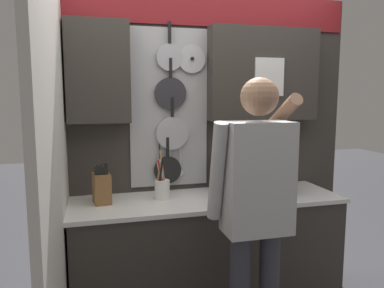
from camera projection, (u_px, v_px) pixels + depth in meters
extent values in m
cube|color=#38332D|center=(207.00, 257.00, 2.80)|extent=(1.94, 0.58, 0.86)
cube|color=white|center=(208.00, 199.00, 2.74)|extent=(1.97, 0.61, 0.03)
cube|color=#38332D|center=(196.00, 149.00, 2.99)|extent=(2.54, 0.04, 2.41)
cube|color=maroon|center=(198.00, 8.00, 2.82)|extent=(2.50, 0.02, 0.26)
cube|color=#38332D|center=(98.00, 72.00, 2.63)|extent=(0.44, 0.16, 0.72)
cube|color=#38332D|center=(263.00, 74.00, 2.95)|extent=(0.89, 0.16, 0.72)
cube|color=#B2B2B2|center=(169.00, 108.00, 2.87)|extent=(0.60, 0.01, 1.20)
cylinder|color=#B7B7BC|center=(170.00, 57.00, 2.79)|extent=(0.20, 0.02, 0.20)
cube|color=black|center=(170.00, 32.00, 2.76)|extent=(0.02, 0.02, 0.16)
cylinder|color=#2D2D33|center=(171.00, 94.00, 2.83)|extent=(0.24, 0.02, 0.24)
cube|color=black|center=(171.00, 68.00, 2.80)|extent=(0.02, 0.02, 0.14)
cylinder|color=#B7B7BC|center=(172.00, 133.00, 2.87)|extent=(0.25, 0.02, 0.25)
cube|color=black|center=(172.00, 107.00, 2.84)|extent=(0.02, 0.02, 0.15)
cylinder|color=black|center=(168.00, 170.00, 2.90)|extent=(0.21, 0.02, 0.21)
cube|color=black|center=(168.00, 147.00, 2.87)|extent=(0.02, 0.02, 0.15)
cylinder|color=silver|center=(192.00, 59.00, 2.84)|extent=(0.21, 0.01, 0.21)
sphere|color=black|center=(192.00, 59.00, 2.82)|extent=(0.03, 0.03, 0.03)
cylinder|color=black|center=(160.00, 152.00, 2.86)|extent=(0.01, 0.01, 0.16)
ellipsoid|color=black|center=(160.00, 164.00, 2.88)|extent=(0.04, 0.01, 0.04)
cylinder|color=silver|center=(170.00, 152.00, 2.88)|extent=(0.01, 0.01, 0.16)
ellipsoid|color=silver|center=(170.00, 164.00, 2.90)|extent=(0.05, 0.01, 0.05)
cylinder|color=silver|center=(180.00, 156.00, 2.91)|extent=(0.01, 0.01, 0.24)
ellipsoid|color=silver|center=(180.00, 173.00, 2.93)|extent=(0.06, 0.01, 0.05)
cube|color=white|center=(269.00, 77.00, 2.87)|extent=(0.24, 0.02, 0.29)
cube|color=silver|center=(55.00, 174.00, 2.05)|extent=(0.04, 1.60, 2.41)
cube|color=black|center=(254.00, 173.00, 2.86)|extent=(0.50, 0.38, 0.30)
cube|color=black|center=(258.00, 179.00, 2.67)|extent=(0.28, 0.01, 0.19)
cube|color=#333338|center=(287.00, 177.00, 2.72)|extent=(0.11, 0.01, 0.23)
cube|color=brown|center=(102.00, 188.00, 2.58)|extent=(0.13, 0.16, 0.21)
cylinder|color=black|center=(96.00, 171.00, 2.52)|extent=(0.02, 0.02, 0.06)
cylinder|color=black|center=(97.00, 170.00, 2.52)|extent=(0.02, 0.03, 0.07)
cylinder|color=black|center=(99.00, 171.00, 2.53)|extent=(0.02, 0.03, 0.06)
cylinder|color=black|center=(101.00, 170.00, 2.53)|extent=(0.02, 0.03, 0.07)
cylinder|color=black|center=(103.00, 171.00, 2.53)|extent=(0.02, 0.03, 0.05)
cylinder|color=black|center=(105.00, 169.00, 2.54)|extent=(0.02, 0.03, 0.08)
cylinder|color=black|center=(107.00, 169.00, 2.54)|extent=(0.02, 0.03, 0.08)
cylinder|color=white|center=(162.00, 189.00, 2.69)|extent=(0.11, 0.11, 0.14)
cylinder|color=silver|center=(162.00, 176.00, 2.67)|extent=(0.03, 0.03, 0.24)
cylinder|color=red|center=(161.00, 176.00, 2.67)|extent=(0.06, 0.02, 0.23)
cylinder|color=silver|center=(160.00, 177.00, 2.68)|extent=(0.06, 0.03, 0.21)
cylinder|color=tan|center=(158.00, 177.00, 2.67)|extent=(0.05, 0.02, 0.22)
cylinder|color=tan|center=(163.00, 171.00, 2.68)|extent=(0.05, 0.04, 0.30)
cylinder|color=silver|center=(162.00, 178.00, 2.68)|extent=(0.02, 0.02, 0.20)
cylinder|color=black|center=(161.00, 175.00, 2.65)|extent=(0.04, 0.05, 0.25)
cube|color=#BCBCBC|center=(258.00, 178.00, 2.11)|extent=(0.38, 0.22, 0.64)
sphere|color=#A87A5B|center=(259.00, 97.00, 2.05)|extent=(0.21, 0.21, 0.21)
cylinder|color=#BCBCBC|center=(217.00, 172.00, 2.08)|extent=(0.08, 0.20, 0.57)
cylinder|color=#A87A5B|center=(276.00, 121.00, 2.37)|extent=(0.08, 0.53, 0.36)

